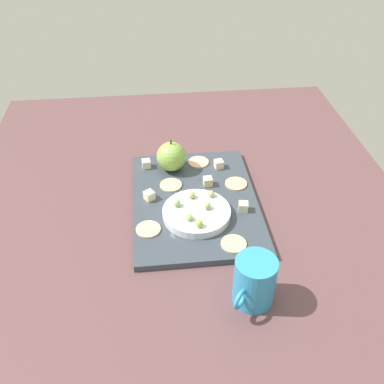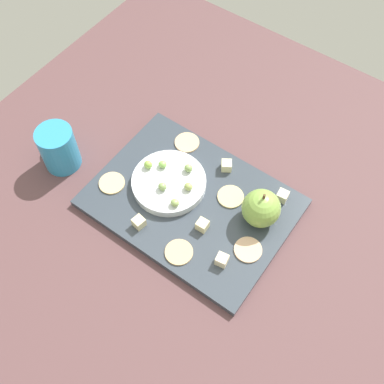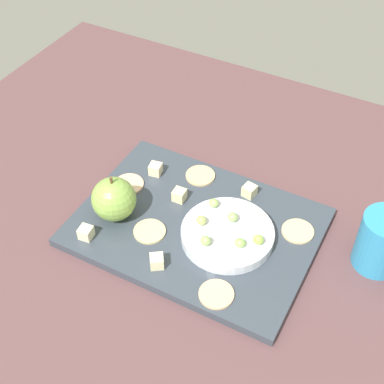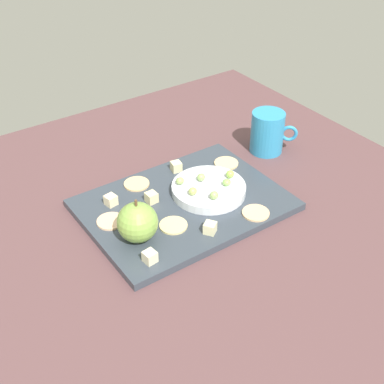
% 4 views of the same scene
% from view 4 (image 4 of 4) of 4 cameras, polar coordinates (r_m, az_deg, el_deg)
% --- Properties ---
extents(table, '(1.14, 1.06, 0.04)m').
position_cam_4_polar(table, '(1.04, -1.89, -4.04)').
color(table, brown).
rests_on(table, ground).
extents(platter, '(0.40, 0.29, 0.02)m').
position_cam_4_polar(platter, '(1.06, -0.88, -1.40)').
color(platter, '#353E48').
rests_on(platter, table).
extents(serving_dish, '(0.15, 0.15, 0.02)m').
position_cam_4_polar(serving_dish, '(1.07, 1.83, 0.31)').
color(serving_dish, silver).
rests_on(serving_dish, platter).
extents(apple_whole, '(0.08, 0.08, 0.08)m').
position_cam_4_polar(apple_whole, '(0.95, -5.96, -3.31)').
color(apple_whole, '#82AC48').
rests_on(apple_whole, platter).
extents(apple_stem, '(0.01, 0.00, 0.01)m').
position_cam_4_polar(apple_stem, '(0.92, -6.13, -1.19)').
color(apple_stem, brown).
rests_on(apple_stem, apple_whole).
extents(cheese_cube_0, '(0.02, 0.02, 0.02)m').
position_cam_4_polar(cheese_cube_0, '(0.92, -4.61, -7.05)').
color(cheese_cube_0, beige).
rests_on(cheese_cube_0, platter).
extents(cheese_cube_1, '(0.03, 0.03, 0.02)m').
position_cam_4_polar(cheese_cube_1, '(0.97, 1.98, -3.93)').
color(cheese_cube_1, beige).
rests_on(cheese_cube_1, platter).
extents(cheese_cube_2, '(0.02, 0.02, 0.02)m').
position_cam_4_polar(cheese_cube_2, '(1.05, -8.83, -0.89)').
color(cheese_cube_2, beige).
rests_on(cheese_cube_2, platter).
extents(cheese_cube_3, '(0.02, 0.02, 0.02)m').
position_cam_4_polar(cheese_cube_3, '(1.14, -1.74, 2.79)').
color(cheese_cube_3, beige).
rests_on(cheese_cube_3, platter).
extents(cheese_cube_4, '(0.02, 0.02, 0.02)m').
position_cam_4_polar(cheese_cube_4, '(1.05, -4.44, -0.59)').
color(cheese_cube_4, beige).
rests_on(cheese_cube_4, platter).
extents(cracker_0, '(0.05, 0.05, 0.00)m').
position_cam_4_polar(cracker_0, '(0.99, -2.04, -3.65)').
color(cracker_0, '#DBC687').
rests_on(cracker_0, platter).
extents(cracker_1, '(0.05, 0.05, 0.00)m').
position_cam_4_polar(cracker_1, '(1.11, -6.05, 0.89)').
color(cracker_1, '#E1B77F').
rests_on(cracker_1, platter).
extents(cracker_2, '(0.05, 0.05, 0.00)m').
position_cam_4_polar(cracker_2, '(1.03, 6.96, -2.28)').
color(cracker_2, '#E1B585').
rests_on(cracker_2, platter).
extents(cracker_3, '(0.05, 0.05, 0.00)m').
position_cam_4_polar(cracker_3, '(1.01, -8.85, -3.16)').
color(cracker_3, '#E1B48E').
rests_on(cracker_3, platter).
extents(cracker_4, '(0.05, 0.05, 0.00)m').
position_cam_4_polar(cracker_4, '(1.17, 3.75, 3.15)').
color(cracker_4, '#E4C186').
rests_on(cracker_4, platter).
extents(grape_0, '(0.02, 0.02, 0.02)m').
position_cam_4_polar(grape_0, '(1.09, 4.16, 1.95)').
color(grape_0, '#93C44C').
rests_on(grape_0, serving_dish).
extents(grape_1, '(0.02, 0.02, 0.02)m').
position_cam_4_polar(grape_1, '(1.08, 0.99, 1.61)').
color(grape_1, '#89AB60').
rests_on(grape_1, serving_dish).
extents(grape_2, '(0.02, 0.02, 0.01)m').
position_cam_4_polar(grape_2, '(1.07, 3.89, 0.99)').
color(grape_2, '#89C359').
rests_on(grape_2, serving_dish).
extents(grape_3, '(0.02, 0.02, 0.02)m').
position_cam_4_polar(grape_3, '(1.04, 0.07, 0.09)').
color(grape_3, '#9BAE5A').
rests_on(grape_3, serving_dish).
extents(grape_4, '(0.02, 0.02, 0.02)m').
position_cam_4_polar(grape_4, '(1.03, 2.42, -0.36)').
color(grape_4, '#8DAE60').
rests_on(grape_4, serving_dish).
extents(grape_5, '(0.02, 0.02, 0.01)m').
position_cam_4_polar(grape_5, '(1.07, -1.32, 1.22)').
color(grape_5, '#92AF60').
rests_on(grape_5, serving_dish).
extents(cup, '(0.09, 0.09, 0.10)m').
position_cam_4_polar(cup, '(1.24, 8.24, 6.46)').
color(cup, '#2D8CC1').
rests_on(cup, table).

